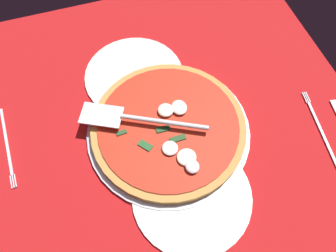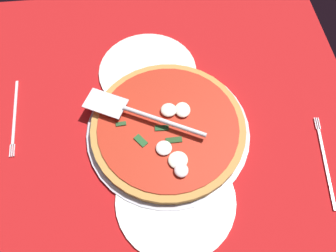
% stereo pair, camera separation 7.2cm
% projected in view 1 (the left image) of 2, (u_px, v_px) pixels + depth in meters
% --- Properties ---
extents(ground_plane, '(0.94, 0.94, 0.01)m').
position_uv_depth(ground_plane, '(162.00, 134.00, 0.74)').
color(ground_plane, '#AA1517').
extents(pizza_pan, '(0.37, 0.37, 0.01)m').
position_uv_depth(pizza_pan, '(168.00, 129.00, 0.73)').
color(pizza_pan, '#B3B4C1').
rests_on(pizza_pan, ground_plane).
extents(dinner_plate_left, '(0.25, 0.25, 0.01)m').
position_uv_depth(dinner_plate_left, '(134.00, 76.00, 0.81)').
color(dinner_plate_left, white).
rests_on(dinner_plate_left, ground_plane).
extents(dinner_plate_right, '(0.25, 0.25, 0.01)m').
position_uv_depth(dinner_plate_right, '(192.00, 196.00, 0.66)').
color(dinner_plate_right, white).
rests_on(dinner_plate_right, ground_plane).
extents(pizza, '(0.35, 0.35, 0.03)m').
position_uv_depth(pizza, '(168.00, 126.00, 0.72)').
color(pizza, '#BA8640').
rests_on(pizza, pizza_pan).
extents(pizza_server, '(0.16, 0.27, 0.01)m').
position_uv_depth(pizza_server, '(137.00, 120.00, 0.70)').
color(pizza_server, silver).
rests_on(pizza_server, pizza).
extents(place_setting_far, '(0.22, 0.15, 0.01)m').
position_uv_depth(place_setting_far, '(336.00, 136.00, 0.73)').
color(place_setting_far, white).
rests_on(place_setting_far, ground_plane).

